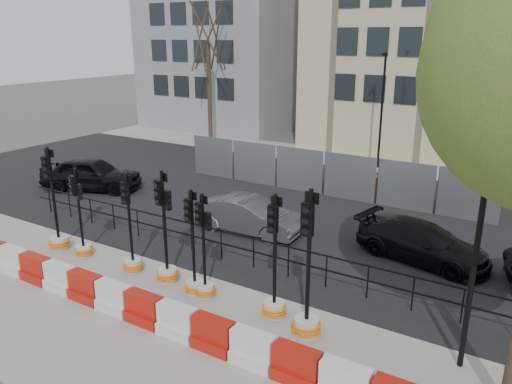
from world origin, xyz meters
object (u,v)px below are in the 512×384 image
Objects in this scene: traffic_signal_h at (307,307)px; lamp_post_near at (480,227)px; traffic_signal_d at (166,256)px; car_c at (422,242)px; car_a at (91,174)px; traffic_signal_a at (57,229)px.

lamp_post_near is at bearing 10.83° from traffic_signal_h.
lamp_post_near is 1.80× the size of traffic_signal_d.
traffic_signal_d reaches higher than car_c.
lamp_post_near is at bearing -145.17° from car_c.
lamp_post_near is 1.65× the size of traffic_signal_h.
traffic_signal_a is at bearing -162.21° from car_a.
traffic_signal_d is at bearing 143.96° from car_c.
car_c is at bearing 12.45° from traffic_signal_a.
car_c is at bearing -111.19° from car_a.
car_a is at bearing 115.02° from traffic_signal_a.
traffic_signal_a is 0.95× the size of traffic_signal_h.
traffic_signal_d is at bearing -141.53° from car_a.
traffic_signal_a is 0.78× the size of car_c.
traffic_signal_a is at bearing 178.27° from traffic_signal_h.
car_a is at bearing 157.86° from traffic_signal_h.
traffic_signal_a reaches higher than car_a.
traffic_signal_h is at bearing -168.72° from lamp_post_near.
car_a is (-16.91, 4.73, -2.46)m from lamp_post_near.
lamp_post_near is 12.83m from traffic_signal_a.
traffic_signal_h is 14.59m from car_a.
traffic_signal_a is at bearing -165.67° from traffic_signal_d.
traffic_signal_h is 0.82× the size of car_c.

